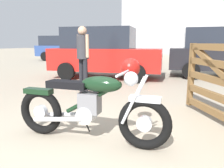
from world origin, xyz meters
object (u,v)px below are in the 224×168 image
at_px(bystander, 83,52).
at_px(pale_sedan_back, 223,52).
at_px(dark_sedan_left, 69,47).
at_px(vintage_motorcycle, 93,104).
at_px(silver_sedan_mid, 104,52).
at_px(white_estate_far, 106,47).

distance_m(bystander, pale_sedan_back, 5.38).
bearing_deg(dark_sedan_left, pale_sedan_back, -31.42).
xyz_separation_m(vintage_motorcycle, silver_sedan_mid, (-2.07, 4.82, 0.43)).
bearing_deg(bystander, pale_sedan_back, 163.92).
relative_size(bystander, dark_sedan_left, 0.34).
height_order(dark_sedan_left, pale_sedan_back, pale_sedan_back).
bearing_deg(vintage_motorcycle, white_estate_far, 109.22).
bearing_deg(pale_sedan_back, silver_sedan_mid, -162.63).
xyz_separation_m(dark_sedan_left, white_estate_far, (1.28, 3.71, -0.02)).
bearing_deg(pale_sedan_back, white_estate_far, 129.20).
bearing_deg(pale_sedan_back, vintage_motorcycle, -112.44).
bearing_deg(white_estate_far, bystander, -68.56).
relative_size(vintage_motorcycle, pale_sedan_back, 0.51).
bearing_deg(vintage_motorcycle, dark_sedan_left, 120.65).
bearing_deg(bystander, white_estate_far, -134.62).
height_order(vintage_motorcycle, pale_sedan_back, pale_sedan_back).
relative_size(bystander, white_estate_far, 0.42).
distance_m(bystander, white_estate_far, 13.22).
bearing_deg(silver_sedan_mid, dark_sedan_left, 123.61).
relative_size(vintage_motorcycle, bystander, 1.25).
bearing_deg(dark_sedan_left, silver_sedan_mid, -54.16).
xyz_separation_m(silver_sedan_mid, pale_sedan_back, (3.95, 1.74, 0.00)).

